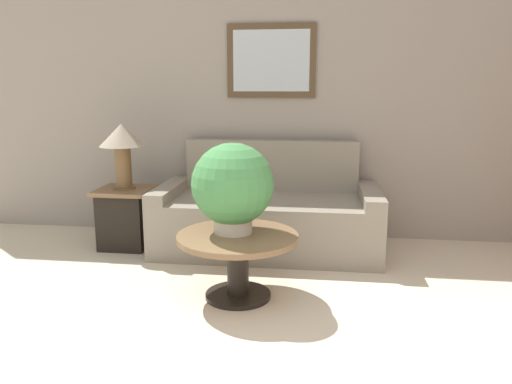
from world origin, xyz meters
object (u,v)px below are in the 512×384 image
(table_lamp, at_px, (122,142))
(potted_plant_on_table, at_px, (233,186))
(side_table, at_px, (126,217))
(coffee_table, at_px, (238,252))
(couch_main, at_px, (268,216))

(table_lamp, relative_size, potted_plant_on_table, 0.93)
(side_table, relative_size, potted_plant_on_table, 0.87)
(coffee_table, height_order, potted_plant_on_table, potted_plant_on_table)
(coffee_table, bearing_deg, table_lamp, 140.47)
(couch_main, height_order, table_lamp, table_lamp)
(side_table, relative_size, table_lamp, 0.93)
(couch_main, bearing_deg, table_lamp, -175.63)
(side_table, bearing_deg, coffee_table, -39.53)
(couch_main, xyz_separation_m, coffee_table, (-0.10, -1.13, 0.03))
(couch_main, relative_size, side_table, 3.62)
(couch_main, height_order, side_table, couch_main)
(potted_plant_on_table, bearing_deg, side_table, 140.77)
(side_table, xyz_separation_m, potted_plant_on_table, (1.21, -0.99, 0.53))
(couch_main, relative_size, table_lamp, 3.37)
(coffee_table, relative_size, table_lamp, 1.44)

